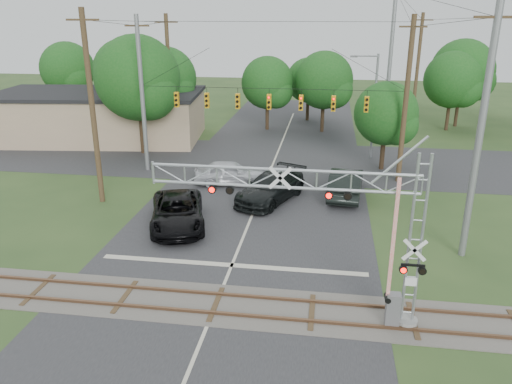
# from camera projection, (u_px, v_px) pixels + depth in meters

# --- Properties ---
(ground) EXTENTS (160.00, 160.00, 0.00)m
(ground) POSITION_uv_depth(u_px,v_px,m) (204.00, 333.00, 19.01)
(ground) COLOR #2B441F
(ground) RESTS_ON ground
(road_main) EXTENTS (14.00, 90.00, 0.02)m
(road_main) POSITION_uv_depth(u_px,v_px,m) (247.00, 228.00, 28.32)
(road_main) COLOR #29292C
(road_main) RESTS_ON ground
(road_cross) EXTENTS (90.00, 12.00, 0.02)m
(road_cross) POSITION_uv_depth(u_px,v_px,m) (274.00, 161.00, 41.36)
(road_cross) COLOR #29292C
(road_cross) RESTS_ON ground
(railroad_track) EXTENTS (90.00, 3.20, 0.17)m
(railroad_track) POSITION_uv_depth(u_px,v_px,m) (216.00, 304.00, 20.86)
(railroad_track) COLOR #534F48
(railroad_track) RESTS_ON ground
(crossing_gantry) EXTENTS (10.40, 0.89, 6.96)m
(crossing_gantry) POSITION_uv_depth(u_px,v_px,m) (333.00, 220.00, 18.45)
(crossing_gantry) COLOR gray
(crossing_gantry) RESTS_ON ground
(traffic_signal_span) EXTENTS (19.34, 0.36, 11.50)m
(traffic_signal_span) POSITION_uv_depth(u_px,v_px,m) (281.00, 100.00, 35.59)
(traffic_signal_span) COLOR gray
(traffic_signal_span) RESTS_ON ground
(pickup_black) EXTENTS (4.56, 6.85, 1.75)m
(pickup_black) POSITION_uv_depth(u_px,v_px,m) (177.00, 212.00, 28.37)
(pickup_black) COLOR black
(pickup_black) RESTS_ON ground
(car_dark) EXTENTS (4.73, 6.68, 1.80)m
(car_dark) POSITION_uv_depth(u_px,v_px,m) (271.00, 187.00, 32.26)
(car_dark) COLOR black
(car_dark) RESTS_ON ground
(sedan_silver) EXTENTS (5.29, 2.80, 1.72)m
(sedan_silver) POSITION_uv_depth(u_px,v_px,m) (230.00, 173.00, 35.37)
(sedan_silver) COLOR #BABCC3
(sedan_silver) RESTS_ON ground
(suv_dark) EXTENTS (2.55, 5.94, 1.90)m
(suv_dark) POSITION_uv_depth(u_px,v_px,m) (346.00, 182.00, 33.05)
(suv_dark) COLOR black
(suv_dark) RESTS_ON ground
(commercial_building) EXTENTS (20.39, 11.99, 4.54)m
(commercial_building) POSITION_uv_depth(u_px,v_px,m) (99.00, 115.00, 47.93)
(commercial_building) COLOR tan
(commercial_building) RESTS_ON ground
(streetlight) EXTENTS (2.28, 0.24, 8.54)m
(streetlight) POSITION_uv_depth(u_px,v_px,m) (373.00, 101.00, 40.61)
(streetlight) COLOR gray
(streetlight) RESTS_ON ground
(utility_poles) EXTENTS (24.79, 28.96, 13.97)m
(utility_poles) POSITION_uv_depth(u_px,v_px,m) (313.00, 87.00, 37.95)
(utility_poles) COLOR #402D1D
(utility_poles) RESTS_ON ground
(treeline) EXTENTS (57.85, 23.16, 10.01)m
(treeline) POSITION_uv_depth(u_px,v_px,m) (284.00, 77.00, 49.05)
(treeline) COLOR #342517
(treeline) RESTS_ON ground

